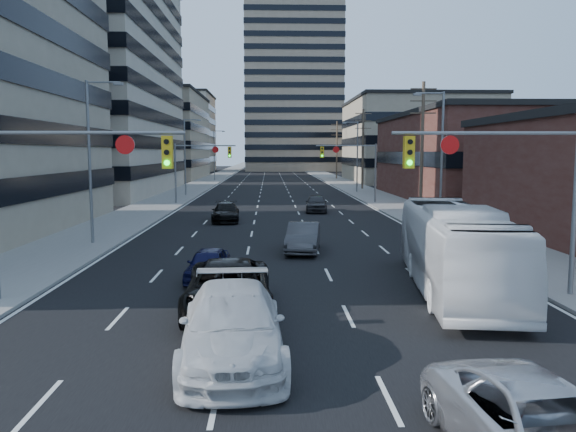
{
  "coord_description": "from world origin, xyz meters",
  "views": [
    {
      "loc": [
        -0.67,
        -11.13,
        5.15
      ],
      "look_at": [
        0.19,
        14.76,
        2.2
      ],
      "focal_mm": 35.0,
      "sensor_mm": 36.0,
      "label": 1
    }
  ],
  "objects_px": {
    "black_pickup": "(228,288)",
    "transit_bus": "(455,248)",
    "white_van": "(232,325)",
    "sedan_blue": "(208,264)",
    "silver_suv": "(543,431)"
  },
  "relations": [
    {
      "from": "black_pickup",
      "to": "transit_bus",
      "type": "height_order",
      "value": "transit_bus"
    },
    {
      "from": "white_van",
      "to": "sedan_blue",
      "type": "relative_size",
      "value": 1.64
    },
    {
      "from": "black_pickup",
      "to": "white_van",
      "type": "xyz_separation_m",
      "value": [
        0.4,
        -4.12,
        0.07
      ]
    },
    {
      "from": "transit_bus",
      "to": "sedan_blue",
      "type": "relative_size",
      "value": 3.08
    },
    {
      "from": "silver_suv",
      "to": "transit_bus",
      "type": "bearing_deg",
      "value": 71.7
    },
    {
      "from": "black_pickup",
      "to": "sedan_blue",
      "type": "relative_size",
      "value": 1.57
    },
    {
      "from": "silver_suv",
      "to": "transit_bus",
      "type": "distance_m",
      "value": 12.14
    },
    {
      "from": "transit_bus",
      "to": "sedan_blue",
      "type": "xyz_separation_m",
      "value": [
        -9.33,
        2.2,
        -0.97
      ]
    },
    {
      "from": "white_van",
      "to": "silver_suv",
      "type": "relative_size",
      "value": 1.19
    },
    {
      "from": "white_van",
      "to": "sedan_blue",
      "type": "distance_m",
      "value": 9.02
    },
    {
      "from": "transit_bus",
      "to": "black_pickup",
      "type": "bearing_deg",
      "value": -154.91
    },
    {
      "from": "black_pickup",
      "to": "transit_bus",
      "type": "relative_size",
      "value": 0.51
    },
    {
      "from": "white_van",
      "to": "transit_bus",
      "type": "xyz_separation_m",
      "value": [
        7.77,
        6.69,
        0.72
      ]
    },
    {
      "from": "white_van",
      "to": "silver_suv",
      "type": "bearing_deg",
      "value": -47.81
    },
    {
      "from": "black_pickup",
      "to": "silver_suv",
      "type": "relative_size",
      "value": 1.15
    }
  ]
}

